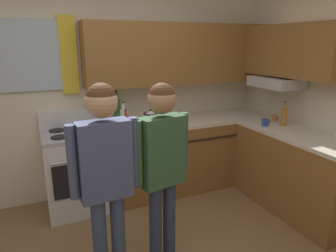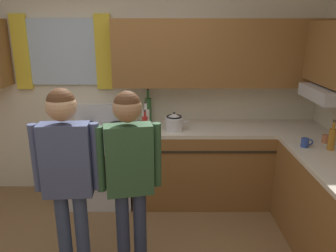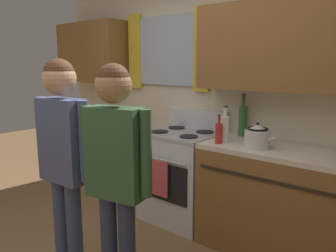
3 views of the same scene
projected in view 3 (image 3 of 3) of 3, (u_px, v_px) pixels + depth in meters
back_wall_unit at (226, 74)px, 3.16m from camera, size 4.60×0.42×2.60m
stove_oven at (182, 174)px, 3.33m from camera, size 0.70×0.67×1.10m
bottle_sauce_red at (219, 133)px, 2.77m from camera, size 0.06×0.06×0.25m
bottle_wine_green at (243, 120)px, 3.06m from camera, size 0.08×0.08×0.39m
bottle_milk_white at (225, 128)px, 2.83m from camera, size 0.08×0.08×0.31m
stovetop_kettle at (257, 136)px, 2.62m from camera, size 0.27×0.20×0.21m
adult_left at (63, 149)px, 2.19m from camera, size 0.50×0.22×1.59m
adult_in_plaid at (116, 162)px, 1.95m from camera, size 0.48×0.22×1.56m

